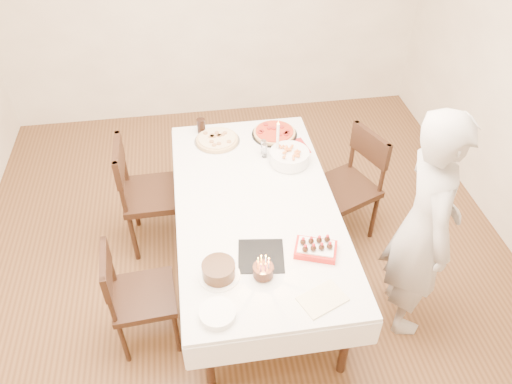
{
  "coord_description": "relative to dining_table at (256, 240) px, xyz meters",
  "views": [
    {
      "loc": [
        -0.33,
        -2.6,
        3.17
      ],
      "look_at": [
        0.07,
        -0.0,
        0.86
      ],
      "focal_mm": 35.0,
      "sensor_mm": 36.0,
      "label": 1
    }
  ],
  "objects": [
    {
      "name": "floor",
      "position": [
        -0.07,
        0.0,
        -0.38
      ],
      "size": [
        5.0,
        5.0,
        0.0
      ],
      "primitive_type": "plane",
      "color": "#50311B",
      "rests_on": "ground"
    },
    {
      "name": "dining_table",
      "position": [
        0.0,
        0.0,
        0.0
      ],
      "size": [
        1.43,
        2.28,
        0.75
      ],
      "primitive_type": "cube",
      "rotation": [
        0.0,
        0.0,
        -0.14
      ],
      "color": "white",
      "rests_on": "floor"
    },
    {
      "name": "chair_right_savory",
      "position": [
        0.79,
        0.35,
        0.11
      ],
      "size": [
        0.65,
        0.65,
        0.98
      ],
      "primitive_type": null,
      "rotation": [
        0.0,
        0.0,
        0.4
      ],
      "color": "black",
      "rests_on": "floor"
    },
    {
      "name": "chair_left_savory",
      "position": [
        -0.75,
        0.5,
        0.13
      ],
      "size": [
        0.53,
        0.53,
        1.02
      ],
      "primitive_type": null,
      "rotation": [
        0.0,
        0.0,
        3.15
      ],
      "color": "black",
      "rests_on": "floor"
    },
    {
      "name": "chair_left_dessert",
      "position": [
        -0.83,
        -0.46,
        0.07
      ],
      "size": [
        0.48,
        0.48,
        0.88
      ],
      "primitive_type": null,
      "rotation": [
        0.0,
        0.0,
        3.21
      ],
      "color": "black",
      "rests_on": "floor"
    },
    {
      "name": "person",
      "position": [
        1.01,
        -0.53,
        0.51
      ],
      "size": [
        0.51,
        0.7,
        1.76
      ],
      "primitive_type": "imported",
      "rotation": [
        0.0,
        0.0,
        1.43
      ],
      "color": "#AAA5A0",
      "rests_on": "floor"
    },
    {
      "name": "pizza_white",
      "position": [
        -0.2,
        0.8,
        0.4
      ],
      "size": [
        0.43,
        0.43,
        0.04
      ],
      "primitive_type": "cylinder",
      "rotation": [
        0.0,
        0.0,
        0.14
      ],
      "color": "beige",
      "rests_on": "dining_table"
    },
    {
      "name": "pizza_pepperoni",
      "position": [
        0.29,
        0.83,
        0.4
      ],
      "size": [
        0.38,
        0.38,
        0.04
      ],
      "primitive_type": "cylinder",
      "rotation": [
        0.0,
        0.0,
        -0.0
      ],
      "color": "red",
      "rests_on": "dining_table"
    },
    {
      "name": "red_placemat",
      "position": [
        0.41,
        0.62,
        0.38
      ],
      "size": [
        0.26,
        0.26,
        0.01
      ],
      "primitive_type": "cube",
      "rotation": [
        0.0,
        0.0,
        0.19
      ],
      "color": "#B21E1E",
      "rests_on": "dining_table"
    },
    {
      "name": "pasta_bowl",
      "position": [
        0.33,
        0.44,
        0.43
      ],
      "size": [
        0.39,
        0.39,
        0.1
      ],
      "primitive_type": "cylinder",
      "rotation": [
        0.0,
        0.0,
        -0.31
      ],
      "color": "white",
      "rests_on": "dining_table"
    },
    {
      "name": "taper_candle",
      "position": [
        0.25,
        0.49,
        0.56
      ],
      "size": [
        0.1,
        0.1,
        0.36
      ],
      "primitive_type": "cylinder",
      "rotation": [
        0.0,
        0.0,
        0.39
      ],
      "color": "white",
      "rests_on": "dining_table"
    },
    {
      "name": "shaker_pair",
      "position": [
        0.15,
        0.54,
        0.44
      ],
      "size": [
        0.11,
        0.11,
        0.12
      ],
      "primitive_type": null,
      "rotation": [
        0.0,
        0.0,
        -0.15
      ],
      "color": "white",
      "rests_on": "dining_table"
    },
    {
      "name": "cola_glass",
      "position": [
        -0.32,
        0.96,
        0.44
      ],
      "size": [
        0.08,
        0.08,
        0.13
      ],
      "primitive_type": "cylinder",
      "rotation": [
        0.0,
        0.0,
        -0.22
      ],
      "color": "black",
      "rests_on": "dining_table"
    },
    {
      "name": "layer_cake",
      "position": [
        -0.33,
        -0.62,
        0.43
      ],
      "size": [
        0.35,
        0.35,
        0.11
      ],
      "primitive_type": "cylinder",
      "rotation": [
        0.0,
        0.0,
        0.43
      ],
      "color": "#371F0D",
      "rests_on": "dining_table"
    },
    {
      "name": "cake_board",
      "position": [
        -0.04,
        -0.5,
        0.38
      ],
      "size": [
        0.33,
        0.33,
        0.01
      ],
      "primitive_type": "cube",
      "rotation": [
        0.0,
        0.0,
        -0.13
      ],
      "color": "black",
      "rests_on": "dining_table"
    },
    {
      "name": "birthday_cake",
      "position": [
        -0.06,
        -0.66,
        0.46
      ],
      "size": [
        0.16,
        0.16,
        0.14
      ],
      "primitive_type": "cylinder",
      "rotation": [
        0.0,
        0.0,
        -0.29
      ],
      "color": "#38180F",
      "rests_on": "dining_table"
    },
    {
      "name": "strawberry_box",
      "position": [
        0.31,
        -0.51,
        0.41
      ],
      "size": [
        0.31,
        0.26,
        0.07
      ],
      "primitive_type": null,
      "rotation": [
        0.0,
        0.0,
        -0.35
      ],
      "color": "red",
      "rests_on": "dining_table"
    },
    {
      "name": "box_lid",
      "position": [
        0.26,
        -0.89,
        0.38
      ],
      "size": [
        0.32,
        0.27,
        0.02
      ],
      "primitive_type": "cube",
      "rotation": [
        0.0,
        0.0,
        0.4
      ],
      "color": "beige",
      "rests_on": "dining_table"
    },
    {
      "name": "plate_stack",
      "position": [
        -0.36,
        -0.9,
        0.4
      ],
      "size": [
        0.25,
        0.25,
        0.04
      ],
      "primitive_type": "cylinder",
      "rotation": [
        0.0,
        0.0,
        0.22
      ],
      "color": "white",
      "rests_on": "dining_table"
    },
    {
      "name": "china_plate",
      "position": [
        -0.31,
        -0.53,
        0.38
      ],
      "size": [
        0.19,
        0.19,
        0.01
      ],
      "primitive_type": "cylinder",
      "rotation": [
        0.0,
        0.0,
        0.0
      ],
      "color": "white",
      "rests_on": "dining_table"
    }
  ]
}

